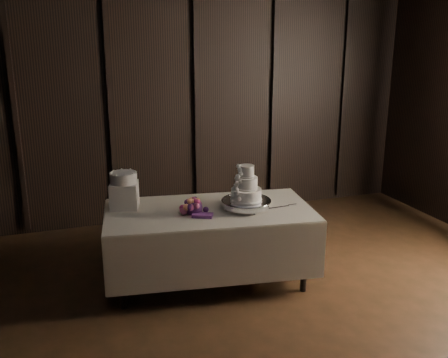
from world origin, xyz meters
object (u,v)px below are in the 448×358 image
wedding_cake (244,187)px  small_cake (123,178)px  box_pedestal (124,195)px  display_table (210,242)px  cake_stand (246,205)px  bouquet (194,207)px

wedding_cake → small_cake: bearing=136.8°
box_pedestal → small_cake: size_ratio=1.00×
display_table → box_pedestal: box_pedestal is taller
cake_stand → bouquet: bearing=174.9°
wedding_cake → small_cake: size_ratio=1.33×
bouquet → box_pedestal: box_pedestal is taller
display_table → bouquet: size_ratio=5.29×
display_table → cake_stand: size_ratio=4.37×
bouquet → box_pedestal: bearing=147.4°
wedding_cake → bouquet: size_ratio=0.86×
display_table → box_pedestal: 0.95m
box_pedestal → small_cake: (0.00, 0.00, 0.18)m
cake_stand → small_cake: small_cake is taller
display_table → box_pedestal: (-0.76, 0.32, 0.47)m
display_table → bouquet: bearing=-152.2°
display_table → cake_stand: (0.34, -0.11, 0.39)m
small_cake → display_table: bearing=-22.5°
cake_stand → box_pedestal: box_pedestal is taller
box_pedestal → display_table: bearing=-22.5°
small_cake → bouquet: bearing=-32.6°
box_pedestal → small_cake: 0.18m
display_table → small_cake: 1.05m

